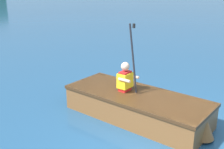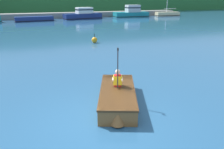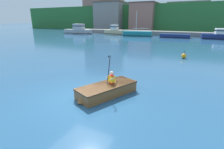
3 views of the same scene
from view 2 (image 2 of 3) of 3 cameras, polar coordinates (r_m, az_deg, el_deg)
ground_plane at (r=6.32m, az=-3.40°, el=-12.39°), size 300.00×300.00×0.00m
marina_dock at (r=40.00m, az=-19.54°, el=14.20°), size 53.92×2.40×0.90m
moored_boat_dock_west_end at (r=37.57m, az=-7.55°, el=15.22°), size 6.49×2.82×1.87m
moored_boat_dock_center_far at (r=44.95m, az=14.27°, el=15.08°), size 4.78×2.07×6.72m
moored_boat_dock_east_end at (r=41.35m, az=5.12°, el=15.76°), size 6.41×2.43×2.13m
moored_boat_outer_slip_west at (r=35.51m, az=-19.62°, el=13.47°), size 5.58×2.02×0.71m
rowboat_foreground at (r=7.19m, az=1.45°, el=-5.66°), size 2.14×3.09×0.50m
person_paddler at (r=7.29m, az=1.47°, el=-1.08°), size 0.43×0.43×1.35m
channel_buoy at (r=17.27m, az=-4.61°, el=8.98°), size 0.44×0.44×0.72m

